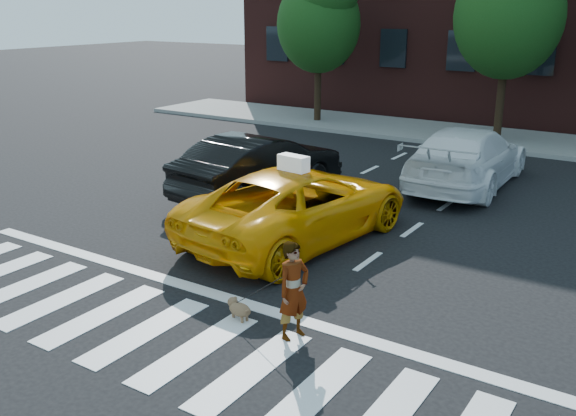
{
  "coord_description": "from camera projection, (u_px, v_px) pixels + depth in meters",
  "views": [
    {
      "loc": [
        6.62,
        -6.18,
        4.78
      ],
      "look_at": [
        0.3,
        3.54,
        1.1
      ],
      "focal_mm": 40.0,
      "sensor_mm": 36.0,
      "label": 1
    }
  ],
  "objects": [
    {
      "name": "ground",
      "position": [
        146.0,
        332.0,
        9.83
      ],
      "size": [
        120.0,
        120.0,
        0.0
      ],
      "primitive_type": "plane",
      "color": "black",
      "rests_on": "ground"
    },
    {
      "name": "white_suv",
      "position": [
        467.0,
        157.0,
        17.49
      ],
      "size": [
        2.48,
        5.69,
        1.63
      ],
      "primitive_type": "imported",
      "rotation": [
        0.0,
        0.0,
        3.18
      ],
      "color": "white",
      "rests_on": "ground"
    },
    {
      "name": "woman",
      "position": [
        294.0,
        291.0,
        9.44
      ],
      "size": [
        0.5,
        0.63,
        1.53
      ],
      "primitive_type": "imported",
      "rotation": [
        0.0,
        0.0,
        1.3
      ],
      "color": "#999999",
      "rests_on": "ground"
    },
    {
      "name": "tree_mid",
      "position": [
        511.0,
        3.0,
        21.65
      ],
      "size": [
        3.69,
        3.69,
        7.1
      ],
      "color": "black",
      "rests_on": "ground"
    },
    {
      "name": "taxi",
      "position": [
        298.0,
        204.0,
        13.48
      ],
      "size": [
        3.26,
        5.85,
        1.55
      ],
      "primitive_type": "imported",
      "rotation": [
        0.0,
        0.0,
        3.01
      ],
      "color": "orange",
      "rests_on": "ground"
    },
    {
      "name": "black_sedan",
      "position": [
        259.0,
        166.0,
        16.55
      ],
      "size": [
        2.34,
        5.13,
        1.63
      ],
      "primitive_type": "imported",
      "rotation": [
        0.0,
        0.0,
        3.02
      ],
      "color": "black",
      "rests_on": "ground"
    },
    {
      "name": "tree_left",
      "position": [
        319.0,
        14.0,
        25.68
      ],
      "size": [
        3.39,
        3.38,
        6.5
      ],
      "color": "black",
      "rests_on": "ground"
    },
    {
      "name": "stop_line",
      "position": [
        213.0,
        294.0,
        11.1
      ],
      "size": [
        12.0,
        0.3,
        0.01
      ],
      "primitive_type": "cube",
      "color": "silver",
      "rests_on": "ground"
    },
    {
      "name": "dog",
      "position": [
        238.0,
        308.0,
        10.17
      ],
      "size": [
        0.55,
        0.32,
        0.32
      ],
      "rotation": [
        0.0,
        0.0,
        -0.29
      ],
      "color": "brown",
      "rests_on": "ground"
    },
    {
      "name": "taxi_sign",
      "position": [
        293.0,
        163.0,
        13.04
      ],
      "size": [
        0.68,
        0.36,
        0.32
      ],
      "primitive_type": "cube",
      "rotation": [
        0.0,
        0.0,
        3.01
      ],
      "color": "white",
      "rests_on": "taxi"
    },
    {
      "name": "crosswalk",
      "position": [
        146.0,
        331.0,
        9.82
      ],
      "size": [
        13.0,
        2.4,
        0.01
      ],
      "primitive_type": "cube",
      "color": "silver",
      "rests_on": "ground"
    },
    {
      "name": "sidewalk_far",
      "position": [
        486.0,
        138.0,
        23.78
      ],
      "size": [
        30.0,
        4.0,
        0.15
      ],
      "primitive_type": "cube",
      "color": "slate",
      "rests_on": "ground"
    }
  ]
}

